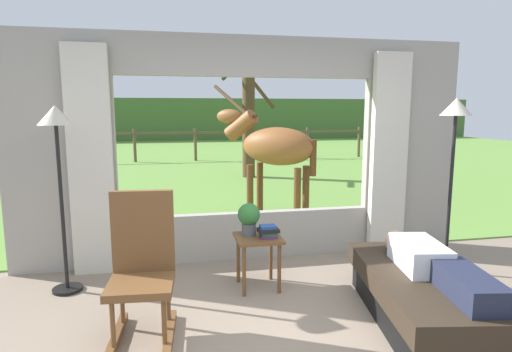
{
  "coord_description": "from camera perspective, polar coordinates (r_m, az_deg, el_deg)",
  "views": [
    {
      "loc": [
        -0.89,
        -2.52,
        1.74
      ],
      "look_at": [
        0.0,
        1.8,
        1.05
      ],
      "focal_mm": 29.85,
      "sensor_mm": 36.0,
      "label": 1
    }
  ],
  "objects": [
    {
      "name": "floor_lamp_left",
      "position": [
        4.33,
        -25.09,
        4.05
      ],
      "size": [
        0.32,
        0.32,
        1.78
      ],
      "color": "black",
      "rests_on": "ground_plane"
    },
    {
      "name": "pasture_fence_line",
      "position": [
        14.69,
        -8.14,
        4.87
      ],
      "size": [
        16.1,
        0.1,
        1.1
      ],
      "color": "brown",
      "rests_on": "outdoor_pasture_lawn"
    },
    {
      "name": "curtain_panel_left",
      "position": [
        4.74,
        -21.27,
        1.74
      ],
      "size": [
        0.44,
        0.1,
        2.4
      ],
      "primitive_type": "cube",
      "color": "beige",
      "rests_on": "ground_plane"
    },
    {
      "name": "side_table",
      "position": [
        4.2,
        0.29,
        -9.34
      ],
      "size": [
        0.44,
        0.44,
        0.52
      ],
      "color": "brown",
      "rests_on": "ground_plane"
    },
    {
      "name": "outdoor_pasture_lawn",
      "position": [
        15.8,
        -8.32,
        2.47
      ],
      "size": [
        36.0,
        21.68,
        0.02
      ],
      "primitive_type": "cube",
      "color": "olive",
      "rests_on": "ground_plane"
    },
    {
      "name": "potted_plant",
      "position": [
        4.16,
        -0.96,
        -5.53
      ],
      "size": [
        0.22,
        0.22,
        0.32
      ],
      "color": "#4C5156",
      "rests_on": "side_table"
    },
    {
      "name": "floor_lamp_right",
      "position": [
        4.87,
        25.06,
        5.24
      ],
      "size": [
        0.32,
        0.32,
        1.86
      ],
      "color": "black",
      "rests_on": "ground_plane"
    },
    {
      "name": "book_stack",
      "position": [
        4.11,
        1.66,
        -7.45
      ],
      "size": [
        0.2,
        0.14,
        0.12
      ],
      "color": "#59336B",
      "rests_on": "side_table"
    },
    {
      "name": "reclining_person",
      "position": [
        3.74,
        22.67,
        -10.81
      ],
      "size": [
        0.44,
        1.43,
        0.22
      ],
      "rotation": [
        0.0,
        0.0,
        -0.18
      ],
      "color": "silver",
      "rests_on": "recliner_sofa"
    },
    {
      "name": "horse",
      "position": [
        6.76,
        2.33,
        3.9
      ],
      "size": [
        1.58,
        1.47,
        1.73
      ],
      "rotation": [
        0.0,
        0.0,
        0.84
      ],
      "color": "brown",
      "rests_on": "outdoor_pasture_lawn"
    },
    {
      "name": "rocking_chair",
      "position": [
        3.46,
        -14.99,
        -11.63
      ],
      "size": [
        0.52,
        0.71,
        1.12
      ],
      "rotation": [
        0.0,
        0.0,
        -0.08
      ],
      "color": "brown",
      "rests_on": "ground_plane"
    },
    {
      "name": "curtain_panel_right",
      "position": [
        5.34,
        17.36,
        2.67
      ],
      "size": [
        0.44,
        0.1,
        2.4
      ],
      "primitive_type": "cube",
      "color": "beige",
      "rests_on": "ground_plane"
    },
    {
      "name": "distant_hill_ridge",
      "position": [
        25.54,
        -9.69,
        7.51
      ],
      "size": [
        36.0,
        2.0,
        2.4
      ],
      "primitive_type": "cube",
      "color": "#436531",
      "rests_on": "ground_plane"
    },
    {
      "name": "recliner_sofa",
      "position": [
        3.89,
        21.98,
        -14.82
      ],
      "size": [
        1.18,
        1.83,
        0.42
      ],
      "rotation": [
        0.0,
        0.0,
        -0.18
      ],
      "color": "black",
      "rests_on": "ground_plane"
    },
    {
      "name": "pasture_tree",
      "position": [
        10.91,
        -1.12,
        7.53
      ],
      "size": [
        1.43,
        1.59,
        3.23
      ],
      "color": "#4C3823",
      "rests_on": "outdoor_pasture_lawn"
    },
    {
      "name": "back_wall_with_window",
      "position": [
        4.89,
        -1.09,
        3.12
      ],
      "size": [
        5.2,
        0.12,
        2.55
      ],
      "color": "#9E998E",
      "rests_on": "ground_plane"
    }
  ]
}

